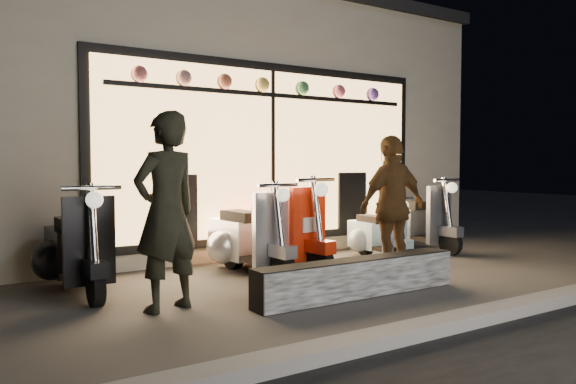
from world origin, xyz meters
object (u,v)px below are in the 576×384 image
(woman, at_px, (393,206))
(graffiti_barrier, at_px, (358,277))
(scooter_silver, at_px, (245,237))
(scooter_red, at_px, (278,233))
(man, at_px, (166,211))

(woman, bearing_deg, graffiti_barrier, 25.99)
(graffiti_barrier, xyz_separation_m, scooter_silver, (-0.37, 1.82, 0.25))
(scooter_red, distance_m, woman, 1.59)
(graffiti_barrier, distance_m, woman, 1.33)
(woman, bearing_deg, scooter_silver, -45.44)
(graffiti_barrier, relative_size, scooter_silver, 1.58)
(graffiti_barrier, relative_size, man, 1.31)
(scooter_red, distance_m, man, 2.42)
(graffiti_barrier, xyz_separation_m, scooter_red, (0.12, 1.81, 0.27))
(scooter_red, bearing_deg, scooter_silver, 172.24)
(graffiti_barrier, relative_size, scooter_red, 1.51)
(man, xyz_separation_m, woman, (2.90, -0.01, -0.08))
(scooter_red, xyz_separation_m, man, (-2.02, -1.25, 0.48))
(scooter_silver, bearing_deg, scooter_red, -6.33)
(man, bearing_deg, scooter_silver, -155.76)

